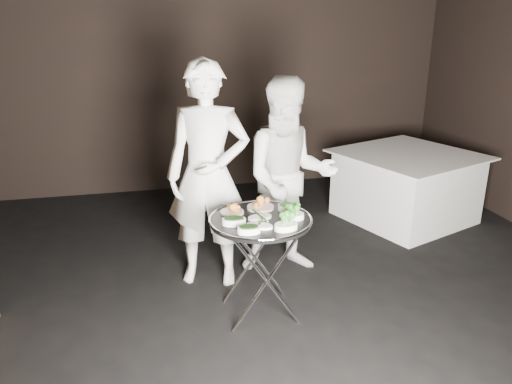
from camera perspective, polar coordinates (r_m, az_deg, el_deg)
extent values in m
cube|color=black|center=(3.85, 4.57, -15.88)|extent=(6.00, 7.00, 0.05)
cube|color=black|center=(6.62, -4.34, 13.28)|extent=(6.00, 0.05, 3.00)
cylinder|color=silver|center=(3.67, 1.25, -10.22)|extent=(0.53, 0.02, 0.78)
cylinder|color=silver|center=(3.67, 1.25, -10.22)|extent=(0.53, 0.02, 0.78)
cylinder|color=silver|center=(4.02, -0.17, -7.44)|extent=(0.53, 0.02, 0.78)
cylinder|color=silver|center=(4.02, -0.17, -7.44)|extent=(0.53, 0.02, 0.78)
cylinder|color=silver|center=(3.64, -2.91, -4.11)|extent=(0.02, 0.45, 0.02)
cylinder|color=silver|center=(3.74, 3.86, -3.50)|extent=(0.02, 0.45, 0.02)
cylinder|color=black|center=(3.67, 0.52, -3.30)|extent=(0.75, 0.75, 0.03)
torus|color=silver|center=(3.66, 0.52, -3.07)|extent=(0.76, 0.76, 0.02)
cylinder|color=beige|center=(3.77, -2.76, -2.32)|extent=(0.18, 0.18, 0.02)
cylinder|color=beige|center=(3.85, 0.51, -1.77)|extent=(0.21, 0.21, 0.02)
cylinder|color=white|center=(3.82, 3.42, -1.76)|extent=(0.12, 0.12, 0.05)
cylinder|color=silver|center=(3.76, -2.71, -1.72)|extent=(0.11, 0.15, 0.01)
cylinder|color=silver|center=(3.85, 0.53, -1.19)|extent=(0.08, 0.17, 0.01)
cylinder|color=silver|center=(3.82, 3.43, -1.39)|extent=(0.04, 0.18, 0.01)
cylinder|color=silver|center=(3.56, -2.74, -2.95)|extent=(0.15, 0.12, 0.01)
cylinder|color=silver|center=(3.66, 4.06, -2.37)|extent=(0.12, 0.14, 0.01)
cylinder|color=silver|center=(3.66, 0.49, -2.32)|extent=(0.06, 0.18, 0.01)
imported|color=white|center=(4.14, -5.50, 1.85)|extent=(0.79, 0.63, 1.90)
imported|color=white|center=(4.35, 3.79, 1.64)|extent=(0.92, 0.75, 1.74)
cube|color=silver|center=(5.89, 16.73, 0.53)|extent=(1.20, 1.20, 0.75)
cube|color=silver|center=(5.79, 17.10, 4.13)|extent=(1.35, 1.35, 0.02)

